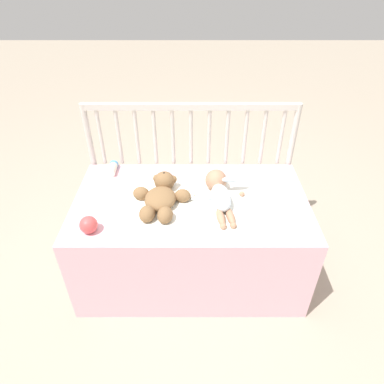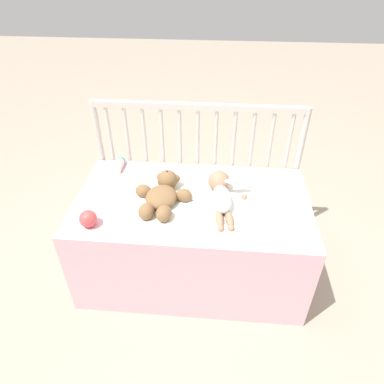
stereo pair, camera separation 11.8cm
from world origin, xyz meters
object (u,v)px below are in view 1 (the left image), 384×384
(baby, at_px, (221,192))
(baby_bottle, at_px, (114,167))
(teddy_bear, at_px, (162,196))
(toy_ball, at_px, (90,224))

(baby, distance_m, baby_bottle, 0.67)
(teddy_bear, height_order, baby_bottle, teddy_bear)
(teddy_bear, distance_m, toy_ball, 0.39)
(teddy_bear, distance_m, baby_bottle, 0.43)
(baby, relative_size, baby_bottle, 2.97)
(baby_bottle, bearing_deg, teddy_bear, -44.60)
(baby, height_order, toy_ball, baby)
(teddy_bear, bearing_deg, toy_ball, -145.44)
(baby_bottle, xyz_separation_m, toy_ball, (-0.01, -0.52, 0.02))
(baby, bearing_deg, baby_bottle, 155.50)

